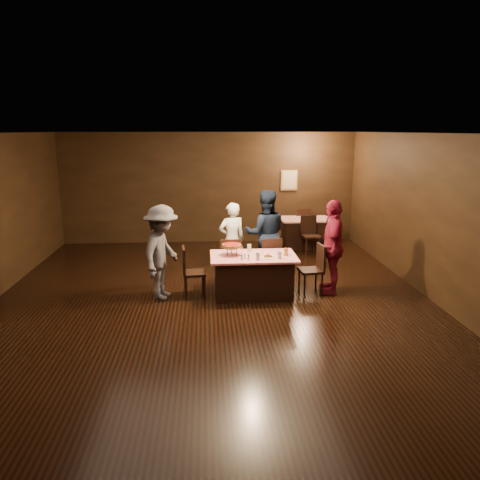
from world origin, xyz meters
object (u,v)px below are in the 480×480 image
Objects in this scene: chair_far_left at (230,260)px; glass_back at (249,248)px; glass_front_right at (279,255)px; diner_grey_knit at (162,252)px; chair_far_right at (269,259)px; diner_navy_hoodie at (265,234)px; diner_red_shirt at (333,247)px; pizza_stand at (232,246)px; plate_empty at (281,252)px; back_table at (305,233)px; chair_end_right at (311,269)px; chair_end_left at (194,272)px; glass_front_left at (258,256)px; glass_amber at (286,252)px; chair_back_far at (300,225)px; chair_back_near at (311,235)px; diner_white_jacket at (232,240)px; main_table at (253,275)px.

chair_far_left is 6.79× the size of glass_back.
diner_grey_knit is at bearing 174.18° from glass_front_right.
chair_far_right is 0.61m from diner_navy_hoodie.
diner_red_shirt is 12.83× the size of glass_front_right.
pizza_stand is 1.52× the size of plate_empty.
back_table is 1.37× the size of chair_far_left.
glass_front_right is at bearing -104.04° from plate_empty.
back_table is at bearing -169.71° from diner_red_shirt.
chair_end_left is at bearing -96.26° from chair_end_right.
plate_empty is at bearing -89.85° from chair_end_left.
glass_front_right is at bearing 7.13° from glass_front_left.
glass_amber is (-0.50, -0.05, 0.37)m from chair_end_right.
back_table is 3.61m from diner_red_shirt.
glass_amber is (-1.15, -3.67, 0.46)m from back_table.
glass_amber is (1.70, -0.05, 0.37)m from chair_end_left.
chair_far_right is 1.00× the size of chair_back_far.
chair_far_right is at bearing 175.92° from chair_far_left.
glass_front_right is at bearing -120.77° from chair_back_near.
diner_white_jacket is 6.32× the size of plate_empty.
chair_far_left is 6.79× the size of glass_front_right.
chair_far_right reaches higher than back_table.
glass_back is at bearing -118.44° from back_table.
glass_back is at bearing -132.96° from chair_back_near.
chair_end_right and chair_back_near have the same top height.
main_table is 11.43× the size of glass_front_right.
diner_grey_knit is 2.28m from glass_amber.
glass_front_left is (1.73, -0.27, -0.03)m from diner_grey_knit.
chair_back_far is 6.79× the size of glass_front_left.
chair_back_far is at bearing 62.74° from pizza_stand.
glass_back is (-1.80, -3.92, 0.37)m from chair_back_far.
plate_empty reaches higher than main_table.
chair_end_left is 0.85m from pizza_stand.
diner_red_shirt reaches higher than glass_amber.
pizza_stand is (-0.77, -1.11, 0.03)m from diner_navy_hoodie.
main_table is at bearing -164.74° from plate_empty.
diner_grey_knit is 3.20m from diner_red_shirt.
chair_end_left is 1.49m from diner_white_jacket.
chair_far_left is 1.16m from plate_empty.
chair_far_left is at bearing 47.35° from chair_back_far.
diner_grey_knit is 12.45× the size of glass_amber.
glass_back is at bearing 35.12° from chair_far_right.
chair_far_right is 1.07m from glass_front_right.
chair_far_right is at bearing -68.48° from chair_end_left.
chair_back_near is at bearing -90.00° from back_table.
diner_white_jacket is at bearing -131.10° from back_table.
chair_far_right is at bearing 45.00° from glass_back.
glass_front_right is at bearing 93.62° from diner_navy_hoodie.
chair_back_far is at bearing 67.50° from main_table.
chair_end_right is at bearing 21.04° from glass_front_right.
pizza_stand is (-0.00, -0.70, 0.48)m from chair_far_left.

